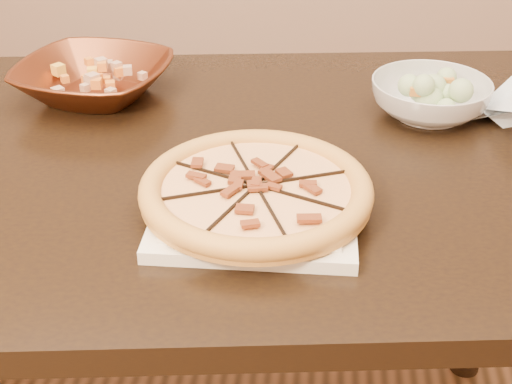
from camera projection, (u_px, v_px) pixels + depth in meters
dining_table at (188, 211)px, 1.16m from camera, size 1.44×1.03×0.75m
plate at (256, 204)px, 0.96m from camera, size 0.27×0.27×0.02m
pizza at (256, 189)px, 0.94m from camera, size 0.31×0.31×0.03m
bronze_bowl at (95, 79)px, 1.27m from camera, size 0.31×0.31×0.06m
mixed_dish at (91, 55)px, 1.25m from camera, size 0.12×0.13×0.03m
salad_bowl at (430, 98)px, 1.20m from camera, size 0.23×0.23×0.06m
salad at (432, 71)px, 1.18m from camera, size 0.08×0.10×0.04m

